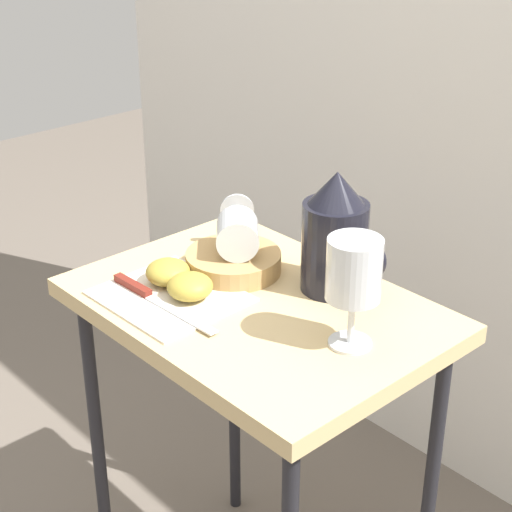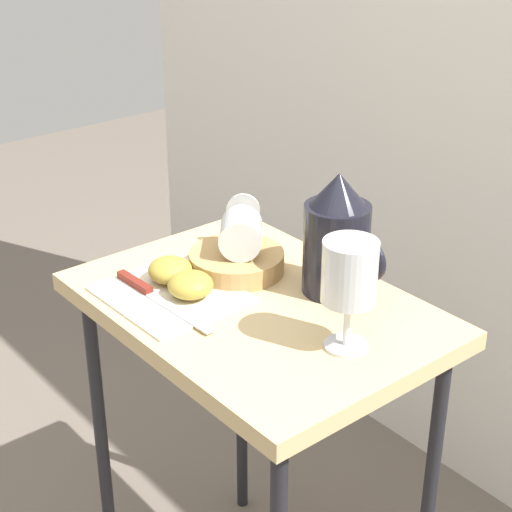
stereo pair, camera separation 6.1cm
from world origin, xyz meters
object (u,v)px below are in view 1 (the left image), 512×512
at_px(table, 256,342).
at_px(apple_half_left, 168,272).
at_px(wine_glass_tipped_near, 237,232).
at_px(knife, 149,295).
at_px(pitcher, 335,243).
at_px(wine_glass_upright, 354,275).
at_px(basket_tray, 233,262).
at_px(apple_half_right, 190,286).

xyz_separation_m(table, apple_half_left, (-0.14, -0.07, 0.10)).
height_order(table, wine_glass_tipped_near, wine_glass_tipped_near).
xyz_separation_m(table, knife, (-0.12, -0.12, 0.08)).
bearing_deg(apple_half_left, pitcher, 45.32).
bearing_deg(wine_glass_upright, table, -175.54).
height_order(basket_tray, apple_half_right, apple_half_right).
height_order(pitcher, wine_glass_tipped_near, pitcher).
xyz_separation_m(basket_tray, knife, (-0.02, -0.16, -0.01)).
distance_m(apple_half_right, knife, 0.07).
height_order(apple_half_left, apple_half_right, same).
height_order(basket_tray, wine_glass_upright, wine_glass_upright).
distance_m(pitcher, wine_glass_tipped_near, 0.17).
height_order(pitcher, apple_half_left, pitcher).
relative_size(pitcher, wine_glass_upright, 1.20).
height_order(table, knife, knife).
xyz_separation_m(wine_glass_upright, knife, (-0.31, -0.14, -0.10)).
bearing_deg(basket_tray, apple_half_left, -107.35).
bearing_deg(pitcher, knife, -125.01).
relative_size(basket_tray, wine_glass_tipped_near, 1.07).
height_order(wine_glass_tipped_near, apple_half_left, wine_glass_tipped_near).
bearing_deg(wine_glass_tipped_near, basket_tray, -97.55).
height_order(wine_glass_upright, wine_glass_tipped_near, wine_glass_upright).
distance_m(wine_glass_upright, knife, 0.35).
xyz_separation_m(pitcher, knife, (-0.17, -0.25, -0.07)).
relative_size(table, pitcher, 3.43).
distance_m(table, wine_glass_tipped_near, 0.18).
distance_m(basket_tray, apple_half_left, 0.12).
height_order(table, apple_half_right, apple_half_right).
xyz_separation_m(apple_half_left, apple_half_right, (0.06, -0.00, 0.00)).
distance_m(table, apple_half_left, 0.18).
bearing_deg(basket_tray, apple_half_right, -76.22).
bearing_deg(knife, basket_tray, 84.26).
relative_size(basket_tray, apple_half_left, 2.20).
distance_m(pitcher, knife, 0.31).
xyz_separation_m(wine_glass_upright, apple_half_left, (-0.32, -0.08, -0.09)).
bearing_deg(pitcher, basket_tray, -152.50).
distance_m(wine_glass_upright, apple_half_right, 0.29).
distance_m(apple_half_left, apple_half_right, 0.06).
bearing_deg(wine_glass_upright, basket_tray, 174.69).
bearing_deg(pitcher, apple_half_left, -134.68).
bearing_deg(wine_glass_tipped_near, knife, -95.83).
relative_size(table, basket_tray, 4.29).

